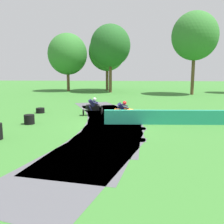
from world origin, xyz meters
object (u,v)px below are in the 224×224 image
(motorcycle_chase_black, at_px, (94,107))
(tire_stack_mid_b, at_px, (40,110))
(tire_stack_mid_a, at_px, (29,119))
(motorcycle_lead_orange, at_px, (123,111))

(motorcycle_chase_black, relative_size, tire_stack_mid_b, 2.58)
(tire_stack_mid_a, distance_m, tire_stack_mid_b, 4.20)
(motorcycle_chase_black, distance_m, tire_stack_mid_a, 4.96)
(tire_stack_mid_a, relative_size, tire_stack_mid_b, 0.97)
(tire_stack_mid_a, height_order, tire_stack_mid_b, tire_stack_mid_a)
(motorcycle_lead_orange, bearing_deg, motorcycle_chase_black, 143.02)
(tire_stack_mid_b, bearing_deg, motorcycle_lead_orange, -20.33)
(motorcycle_lead_orange, height_order, tire_stack_mid_a, motorcycle_lead_orange)
(motorcycle_lead_orange, relative_size, tire_stack_mid_a, 2.66)
(motorcycle_chase_black, bearing_deg, tire_stack_mid_a, -137.10)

